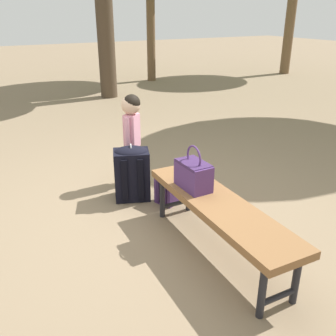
{
  "coord_description": "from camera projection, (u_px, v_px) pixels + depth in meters",
  "views": [
    {
      "loc": [
        -2.77,
        1.37,
        1.8
      ],
      "look_at": [
        0.01,
        -0.17,
        0.45
      ],
      "focal_mm": 39.88,
      "sensor_mm": 36.0,
      "label": 1
    }
  ],
  "objects": [
    {
      "name": "child_standing",
      "position": [
        132.0,
        125.0,
        3.97
      ],
      "size": [
        0.2,
        0.22,
        0.99
      ],
      "color": "#CCCC8C",
      "rests_on": "ground"
    },
    {
      "name": "park_bench",
      "position": [
        219.0,
        209.0,
        2.85
      ],
      "size": [
        1.61,
        0.46,
        0.45
      ],
      "color": "brown",
      "rests_on": "ground"
    },
    {
      "name": "backpack_small",
      "position": [
        167.0,
        187.0,
        3.7
      ],
      "size": [
        0.25,
        0.22,
        0.35
      ],
      "color": "#4C2D66",
      "rests_on": "ground"
    },
    {
      "name": "ground_plane",
      "position": [
        153.0,
        215.0,
        3.54
      ],
      "size": [
        40.0,
        40.0,
        0.0
      ],
      "primitive_type": "plane",
      "color": "#7F6B51",
      "rests_on": "ground"
    },
    {
      "name": "handbag",
      "position": [
        193.0,
        174.0,
        3.01
      ],
      "size": [
        0.32,
        0.19,
        0.37
      ],
      "color": "#4C2D66",
      "rests_on": "park_bench"
    },
    {
      "name": "backpack_large",
      "position": [
        132.0,
        171.0,
        3.76
      ],
      "size": [
        0.38,
        0.42,
        0.59
      ],
      "color": "black",
      "rests_on": "ground"
    }
  ]
}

